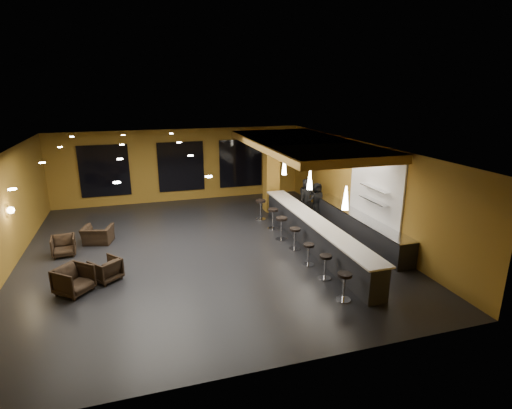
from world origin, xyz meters
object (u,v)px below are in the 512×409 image
object	(u,v)px
bar_stool_0	(344,283)
bar_stool_4	(282,225)
bar_stool_3	(295,236)
bar_stool_5	(273,216)
pendant_2	(284,166)
armchair_c	(64,246)
staff_b	(306,196)
bar_stool_6	(261,207)
armchair_b	(106,269)
bar_stool_1	(325,264)
staff_c	(317,200)
prep_counter	(357,226)
bar_counter	(314,234)
pendant_1	(310,179)
armchair_d	(98,235)
bar_stool_2	(309,252)
armchair_a	(74,280)
column	(271,173)
pendant_0	(346,198)
staff_a	(307,202)

from	to	relation	value
bar_stool_0	bar_stool_4	xyz separation A→B (m)	(-0.06, 4.56, 0.06)
bar_stool_3	bar_stool_5	bearing A→B (deg)	91.23
pendant_2	armchair_c	xyz separation A→B (m)	(-8.27, -1.17, -2.01)
staff_b	bar_stool_6	size ratio (longest dim) A/B	1.81
armchair_b	bar_stool_1	xyz separation A→B (m)	(6.16, -1.77, 0.14)
staff_c	bar_stool_0	xyz separation A→B (m)	(-2.35, -6.71, -0.25)
bar_stool_0	armchair_c	bearing A→B (deg)	144.58
prep_counter	bar_stool_5	bearing A→B (deg)	147.75
pendant_2	armchair_c	world-z (taller)	pendant_2
staff_b	staff_c	xyz separation A→B (m)	(0.27, -0.49, -0.04)
prep_counter	bar_counter	bearing A→B (deg)	-165.96
pendant_1	bar_stool_0	distance (m)	4.49
pendant_2	bar_stool_6	distance (m)	2.04
pendant_1	armchair_d	size ratio (longest dim) A/B	0.71
prep_counter	bar_stool_2	world-z (taller)	prep_counter
armchair_a	bar_stool_1	size ratio (longest dim) A/B	1.14
prep_counter	bar_stool_2	xyz separation A→B (m)	(-2.75, -1.75, 0.03)
pendant_1	staff_c	world-z (taller)	pendant_1
armchair_a	bar_stool_6	distance (m)	8.12
staff_c	bar_stool_6	bearing A→B (deg)	169.84
prep_counter	staff_c	world-z (taller)	staff_c
staff_c	armchair_c	size ratio (longest dim) A/B	2.01
staff_c	armchair_d	distance (m)	8.89
bar_stool_5	pendant_2	bearing A→B (deg)	46.93
staff_b	bar_stool_5	size ratio (longest dim) A/B	1.88
staff_b	armchair_d	world-z (taller)	staff_b
staff_b	armchair_c	bearing A→B (deg)	-161.30
bar_stool_5	column	bearing A→B (deg)	72.98
pendant_0	bar_stool_5	distance (m)	4.65
prep_counter	bar_stool_2	distance (m)	3.26
column	staff_a	size ratio (longest dim) A/B	1.92
armchair_c	bar_stool_4	xyz separation A→B (m)	(7.46, -0.79, 0.22)
pendant_1	armchair_a	size ratio (longest dim) A/B	0.83
column	bar_stool_0	distance (m)	8.25
staff_b	armchair_a	bearing A→B (deg)	-144.47
prep_counter	bar_stool_6	world-z (taller)	bar_stool_6
bar_stool_1	bar_stool_4	world-z (taller)	bar_stool_4
bar_counter	staff_a	distance (m)	2.66
bar_stool_3	bar_stool_4	distance (m)	0.99
column	bar_stool_5	bearing A→B (deg)	-107.02
pendant_2	armchair_d	xyz separation A→B (m)	(-7.26, -0.35, -2.03)
bar_stool_3	bar_stool_5	xyz separation A→B (m)	(-0.05, 2.16, 0.04)
prep_counter	staff_c	size ratio (longest dim) A/B	4.01
staff_c	bar_stool_5	xyz separation A→B (m)	(-2.33, -0.97, -0.21)
column	bar_stool_3	distance (m)	4.76
pendant_2	staff_a	xyz separation A→B (m)	(0.83, -0.51, -1.44)
staff_a	staff_b	size ratio (longest dim) A/B	1.16
column	bar_stool_4	distance (m)	3.84
bar_stool_1	pendant_1	bearing A→B (deg)	76.36
armchair_c	bar_stool_0	xyz separation A→B (m)	(7.52, -5.35, 0.16)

